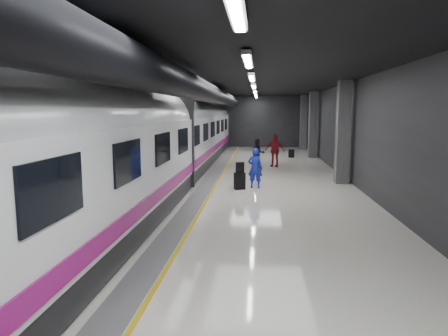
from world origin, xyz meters
name	(u,v)px	position (x,y,z in m)	size (l,w,h in m)	color
ground	(237,190)	(0.00, 0.00, 0.00)	(40.00, 40.00, 0.00)	silver
platform_hall	(231,102)	(-0.29, 0.96, 3.54)	(10.02, 40.02, 4.51)	black
train	(157,139)	(-3.25, 0.00, 2.07)	(3.05, 38.00, 4.05)	black
traveler_main	(255,168)	(0.74, 0.51, 0.84)	(0.61, 0.40, 1.68)	#1B32CA
suitcase_main	(240,181)	(0.12, 0.15, 0.35)	(0.43, 0.27, 0.69)	black
shoulder_bag	(240,167)	(0.13, 0.17, 0.91)	(0.32, 0.17, 0.43)	black
traveler_far_a	(258,153)	(0.85, 6.49, 0.82)	(0.79, 0.62, 1.64)	black
traveler_far_b	(275,150)	(1.79, 7.22, 0.94)	(1.10, 0.46, 1.88)	maroon
suitcase_far	(291,153)	(3.12, 11.86, 0.28)	(0.38, 0.24, 0.55)	black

